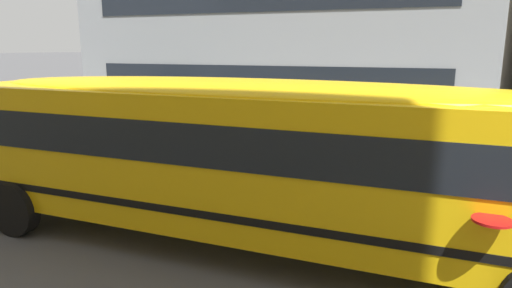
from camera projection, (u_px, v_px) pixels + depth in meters
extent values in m
plane|color=#4C4C4F|center=(456.00, 229.00, 8.19)|extent=(400.00, 400.00, 0.00)
cube|color=gray|center=(445.00, 146.00, 15.01)|extent=(120.00, 3.00, 0.01)
cube|color=silver|center=(456.00, 228.00, 8.19)|extent=(110.00, 0.16, 0.01)
cube|color=yellow|center=(252.00, 155.00, 7.24)|extent=(10.48, 2.59, 2.09)
cube|color=black|center=(16.00, 174.00, 9.36)|extent=(0.24, 2.38, 0.34)
cube|color=black|center=(251.00, 132.00, 7.16)|extent=(9.86, 2.62, 0.61)
cube|color=black|center=(252.00, 192.00, 7.37)|extent=(10.50, 2.62, 0.11)
ellipsoid|color=yellow|center=(251.00, 90.00, 7.02)|extent=(10.06, 2.39, 0.34)
cylinder|color=red|center=(492.00, 221.00, 4.81)|extent=(0.43, 0.43, 0.03)
cylinder|color=black|center=(106.00, 174.00, 9.98)|extent=(0.95, 0.29, 0.95)
cylinder|color=black|center=(14.00, 209.00, 7.83)|extent=(0.95, 0.29, 0.95)
cube|color=#195B66|center=(99.00, 118.00, 16.71)|extent=(3.92, 1.74, 0.70)
cube|color=black|center=(94.00, 99.00, 16.62)|extent=(2.22, 1.58, 0.64)
cylinder|color=black|center=(142.00, 125.00, 17.12)|extent=(0.60, 0.19, 0.60)
cylinder|color=black|center=(114.00, 133.00, 15.56)|extent=(0.60, 0.19, 0.60)
cylinder|color=black|center=(87.00, 122.00, 18.00)|extent=(0.60, 0.19, 0.60)
cylinder|color=black|center=(54.00, 129.00, 16.44)|extent=(0.60, 0.19, 0.60)
cube|color=black|center=(256.00, 79.00, 18.46)|extent=(14.89, 0.04, 1.10)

